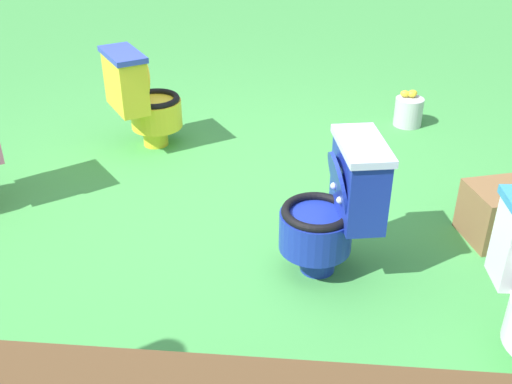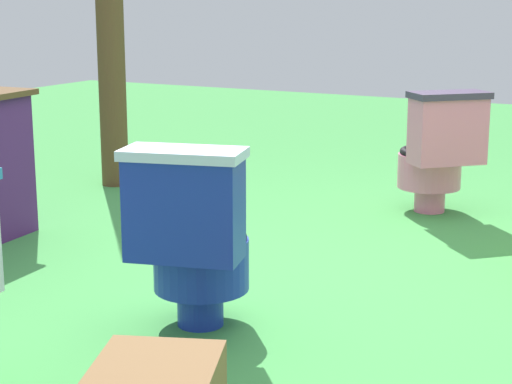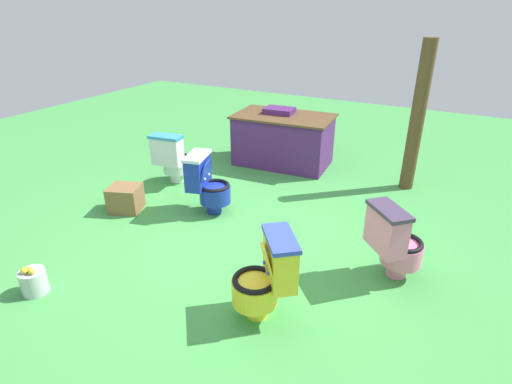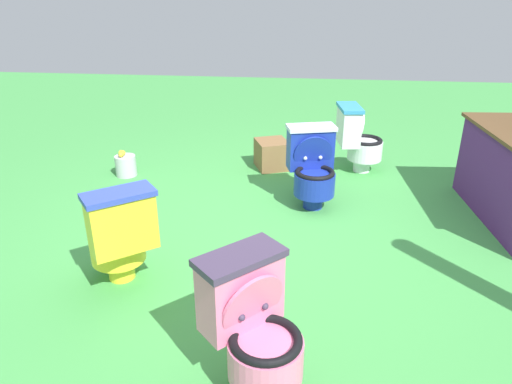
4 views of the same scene
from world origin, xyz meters
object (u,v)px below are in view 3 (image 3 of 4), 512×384
(wooden_post, at_px, (417,118))
(small_crate, at_px, (126,198))
(lemon_bucket, at_px, (34,281))
(vendor_table, at_px, (283,139))
(toilet_pink, at_px, (395,242))
(toilet_white, at_px, (172,158))
(toilet_yellow, at_px, (266,276))
(toilet_blue, at_px, (207,183))

(wooden_post, relative_size, small_crate, 5.37)
(lemon_bucket, bearing_deg, wooden_post, 57.27)
(vendor_table, xyz_separation_m, wooden_post, (1.87, -0.01, 0.58))
(wooden_post, bearing_deg, toilet_pink, -84.10)
(small_crate, bearing_deg, toilet_white, 90.02)
(vendor_table, distance_m, small_crate, 2.55)
(toilet_yellow, height_order, toilet_white, same)
(toilet_blue, bearing_deg, toilet_pink, 68.18)
(toilet_pink, height_order, vendor_table, vendor_table)
(toilet_blue, bearing_deg, small_crate, -78.65)
(toilet_white, bearing_deg, toilet_yellow, -44.76)
(toilet_white, distance_m, toilet_blue, 1.02)
(lemon_bucket, bearing_deg, toilet_white, 99.66)
(wooden_post, distance_m, small_crate, 3.79)
(toilet_pink, bearing_deg, toilet_white, -147.48)
(toilet_yellow, bearing_deg, lemon_bucket, 72.09)
(small_crate, distance_m, lemon_bucket, 1.59)
(toilet_blue, height_order, vendor_table, vendor_table)
(wooden_post, distance_m, lemon_bucket, 4.66)
(toilet_blue, xyz_separation_m, lemon_bucket, (-0.49, -1.98, -0.26))
(toilet_blue, xyz_separation_m, vendor_table, (0.12, 1.88, 0.02))
(toilet_pink, distance_m, lemon_bucket, 3.20)
(toilet_white, height_order, toilet_blue, same)
(toilet_pink, bearing_deg, lemon_bucket, -101.68)
(vendor_table, distance_m, lemon_bucket, 3.91)
(toilet_pink, relative_size, toilet_blue, 1.00)
(vendor_table, height_order, small_crate, vendor_table)
(toilet_blue, relative_size, wooden_post, 0.37)
(toilet_white, bearing_deg, vendor_table, 45.99)
(toilet_pink, bearing_deg, wooden_post, 141.85)
(toilet_pink, xyz_separation_m, vendor_table, (-2.09, 2.15, 0.02))
(vendor_table, bearing_deg, toilet_blue, -93.54)
(toilet_pink, height_order, lemon_bucket, toilet_pink)
(toilet_yellow, height_order, small_crate, toilet_yellow)
(vendor_table, bearing_deg, toilet_yellow, -67.40)
(toilet_yellow, distance_m, toilet_blue, 1.90)
(toilet_pink, distance_m, toilet_white, 3.20)
(toilet_white, xyz_separation_m, vendor_table, (1.02, 1.41, 0.02))
(vendor_table, height_order, lemon_bucket, vendor_table)
(lemon_bucket, bearing_deg, toilet_yellow, 20.61)
(lemon_bucket, bearing_deg, toilet_blue, 76.21)
(wooden_post, bearing_deg, vendor_table, 179.77)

